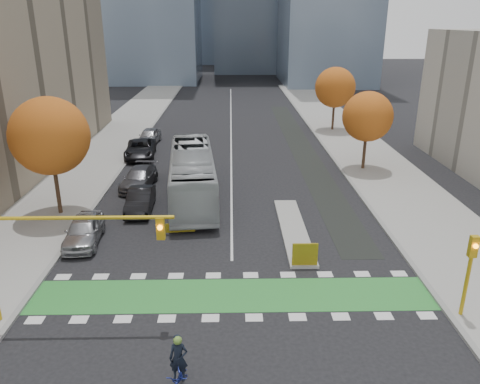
{
  "coord_description": "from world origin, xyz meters",
  "views": [
    {
      "loc": [
        -0.0,
        -18.51,
        12.85
      ],
      "look_at": [
        0.52,
        8.16,
        3.0
      ],
      "focal_mm": 35.0,
      "sensor_mm": 36.0,
      "label": 1
    }
  ],
  "objects_px": {
    "hazard_board": "(305,254)",
    "tree_west": "(50,136)",
    "parked_car_c": "(139,178)",
    "bus": "(192,175)",
    "parked_car_e": "(149,136)",
    "traffic_signal_west": "(45,241)",
    "traffic_signal_east": "(470,264)",
    "parked_car_a": "(84,230)",
    "parked_car_b": "(140,200)",
    "tree_east_far": "(335,87)",
    "parked_car_d": "(140,149)",
    "cyclist": "(179,373)",
    "tree_east_near": "(368,117)"
  },
  "relations": [
    {
      "from": "tree_east_near",
      "to": "cyclist",
      "type": "bearing_deg",
      "value": -117.45
    },
    {
      "from": "parked_car_a",
      "to": "parked_car_d",
      "type": "relative_size",
      "value": 0.8
    },
    {
      "from": "traffic_signal_east",
      "to": "parked_car_e",
      "type": "xyz_separation_m",
      "value": [
        -19.5,
        32.51,
        -1.91
      ]
    },
    {
      "from": "parked_car_b",
      "to": "parked_car_c",
      "type": "bearing_deg",
      "value": 99.4
    },
    {
      "from": "bus",
      "to": "parked_car_e",
      "type": "distance_m",
      "value": 18.01
    },
    {
      "from": "hazard_board",
      "to": "tree_east_near",
      "type": "distance_m",
      "value": 19.93
    },
    {
      "from": "traffic_signal_west",
      "to": "cyclist",
      "type": "bearing_deg",
      "value": -35.83
    },
    {
      "from": "bus",
      "to": "parked_car_d",
      "type": "relative_size",
      "value": 2.23
    },
    {
      "from": "tree_east_near",
      "to": "parked_car_b",
      "type": "bearing_deg",
      "value": -153.08
    },
    {
      "from": "traffic_signal_west",
      "to": "parked_car_c",
      "type": "bearing_deg",
      "value": 88.68
    },
    {
      "from": "traffic_signal_west",
      "to": "traffic_signal_east",
      "type": "relative_size",
      "value": 2.08
    },
    {
      "from": "tree_east_far",
      "to": "parked_car_e",
      "type": "bearing_deg",
      "value": -164.41
    },
    {
      "from": "traffic_signal_west",
      "to": "parked_car_d",
      "type": "relative_size",
      "value": 1.4
    },
    {
      "from": "parked_car_a",
      "to": "parked_car_b",
      "type": "height_order",
      "value": "parked_car_a"
    },
    {
      "from": "hazard_board",
      "to": "tree_west",
      "type": "xyz_separation_m",
      "value": [
        -16.0,
        7.8,
        4.82
      ]
    },
    {
      "from": "traffic_signal_west",
      "to": "parked_car_a",
      "type": "height_order",
      "value": "traffic_signal_west"
    },
    {
      "from": "hazard_board",
      "to": "parked_car_a",
      "type": "bearing_deg",
      "value": 165.68
    },
    {
      "from": "tree_east_far",
      "to": "cyclist",
      "type": "distance_m",
      "value": 45.42
    },
    {
      "from": "hazard_board",
      "to": "traffic_signal_east",
      "type": "height_order",
      "value": "traffic_signal_east"
    },
    {
      "from": "tree_west",
      "to": "cyclist",
      "type": "xyz_separation_m",
      "value": [
        10.06,
        -16.84,
        -4.82
      ]
    },
    {
      "from": "hazard_board",
      "to": "parked_car_c",
      "type": "relative_size",
      "value": 0.26
    },
    {
      "from": "tree_east_near",
      "to": "bus",
      "type": "distance_m",
      "value": 16.74
    },
    {
      "from": "tree_east_near",
      "to": "traffic_signal_west",
      "type": "height_order",
      "value": "tree_east_near"
    },
    {
      "from": "traffic_signal_east",
      "to": "parked_car_a",
      "type": "relative_size",
      "value": 0.85
    },
    {
      "from": "tree_east_near",
      "to": "traffic_signal_west",
      "type": "bearing_deg",
      "value": -131.52
    },
    {
      "from": "hazard_board",
      "to": "parked_car_e",
      "type": "height_order",
      "value": "parked_car_e"
    },
    {
      "from": "hazard_board",
      "to": "traffic_signal_west",
      "type": "distance_m",
      "value": 13.23
    },
    {
      "from": "cyclist",
      "to": "parked_car_a",
      "type": "height_order",
      "value": "cyclist"
    },
    {
      "from": "tree_west",
      "to": "traffic_signal_east",
      "type": "xyz_separation_m",
      "value": [
        22.5,
        -12.51,
        -2.88
      ]
    },
    {
      "from": "tree_west",
      "to": "parked_car_d",
      "type": "relative_size",
      "value": 1.35
    },
    {
      "from": "traffic_signal_east",
      "to": "bus",
      "type": "distance_m",
      "value": 20.59
    },
    {
      "from": "tree_east_far",
      "to": "hazard_board",
      "type": "bearing_deg",
      "value": -104.12
    },
    {
      "from": "bus",
      "to": "tree_east_far",
      "type": "bearing_deg",
      "value": 50.85
    },
    {
      "from": "parked_car_c",
      "to": "parked_car_d",
      "type": "height_order",
      "value": "parked_car_d"
    },
    {
      "from": "tree_east_near",
      "to": "parked_car_c",
      "type": "relative_size",
      "value": 1.31
    },
    {
      "from": "hazard_board",
      "to": "tree_west",
      "type": "relative_size",
      "value": 0.17
    },
    {
      "from": "parked_car_b",
      "to": "parked_car_e",
      "type": "height_order",
      "value": "parked_car_e"
    },
    {
      "from": "tree_west",
      "to": "bus",
      "type": "height_order",
      "value": "tree_west"
    },
    {
      "from": "traffic_signal_west",
      "to": "traffic_signal_east",
      "type": "xyz_separation_m",
      "value": [
        18.43,
        0.0,
        -1.3
      ]
    },
    {
      "from": "hazard_board",
      "to": "parked_car_c",
      "type": "bearing_deg",
      "value": 130.65
    },
    {
      "from": "tree_east_near",
      "to": "parked_car_a",
      "type": "distance_m",
      "value": 25.83
    },
    {
      "from": "traffic_signal_east",
      "to": "parked_car_b",
      "type": "bearing_deg",
      "value": 142.35
    },
    {
      "from": "cyclist",
      "to": "bus",
      "type": "height_order",
      "value": "bus"
    },
    {
      "from": "traffic_signal_east",
      "to": "parked_car_e",
      "type": "bearing_deg",
      "value": 120.96
    },
    {
      "from": "parked_car_a",
      "to": "parked_car_c",
      "type": "relative_size",
      "value": 0.9
    },
    {
      "from": "parked_car_d",
      "to": "bus",
      "type": "bearing_deg",
      "value": -67.6
    },
    {
      "from": "traffic_signal_east",
      "to": "cyclist",
      "type": "xyz_separation_m",
      "value": [
        -12.44,
        -4.33,
        -1.94
      ]
    },
    {
      "from": "tree_east_near",
      "to": "cyclist",
      "type": "height_order",
      "value": "tree_east_near"
    },
    {
      "from": "tree_east_near",
      "to": "parked_car_a",
      "type": "bearing_deg",
      "value": -145.41
    },
    {
      "from": "bus",
      "to": "parked_car_e",
      "type": "relative_size",
      "value": 2.78
    }
  ]
}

